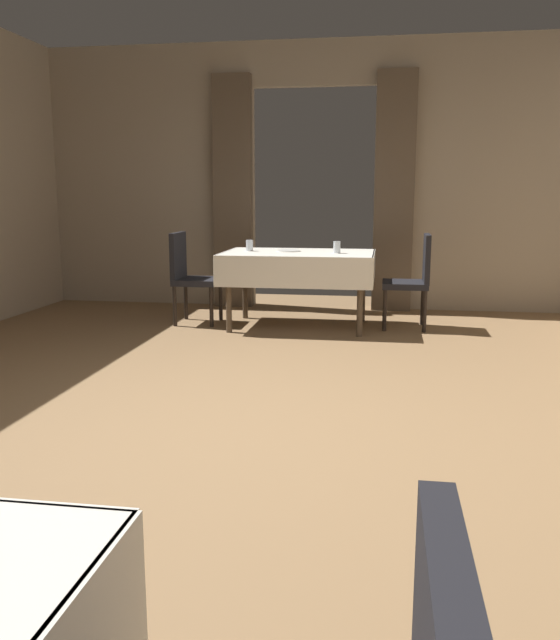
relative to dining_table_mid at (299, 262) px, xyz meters
name	(u,v)px	position (x,y,z in m)	size (l,w,h in m)	color
ground	(233,426)	(0.00, -2.93, -0.66)	(10.08, 10.08, 0.00)	olive
wall_back	(313,176)	(0.00, 1.25, 0.86)	(6.40, 0.27, 3.00)	gray
dining_table_mid	(299,262)	(0.00, 0.00, 0.00)	(1.49, 0.99, 0.75)	#4C3D2D
chair_mid_right	(414,277)	(1.13, 0.11, -0.14)	(0.44, 0.44, 0.93)	black
chair_mid_left	(190,273)	(-1.13, 0.03, -0.14)	(0.44, 0.44, 0.93)	black
glass_mid_a	(250,245)	(-0.50, 0.05, 0.15)	(0.07, 0.07, 0.11)	silver
glass_mid_b	(337,247)	(0.38, -0.06, 0.15)	(0.07, 0.07, 0.12)	silver
plate_mid_c	(289,251)	(-0.11, 0.08, 0.10)	(0.23, 0.23, 0.01)	white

